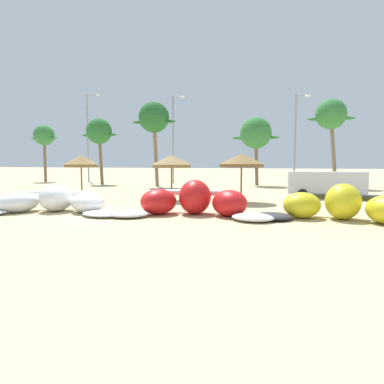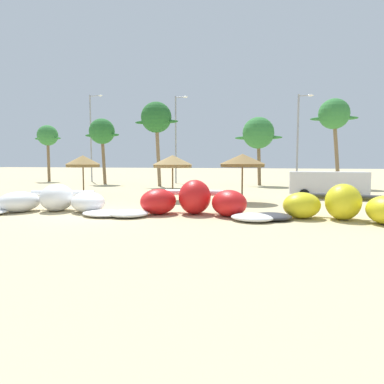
{
  "view_description": "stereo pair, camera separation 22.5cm",
  "coord_description": "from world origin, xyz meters",
  "px_view_note": "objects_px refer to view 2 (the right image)",
  "views": [
    {
      "loc": [
        8.61,
        -14.8,
        2.49
      ],
      "look_at": [
        4.02,
        2.0,
        1.0
      ],
      "focal_mm": 32.57,
      "sensor_mm": 36.0,
      "label": 1
    },
    {
      "loc": [
        8.82,
        -14.74,
        2.49
      ],
      "look_at": [
        4.02,
        2.0,
        1.0
      ],
      "focal_mm": 32.57,
      "sensor_mm": 36.0,
      "label": 2
    }
  ],
  "objects_px": {
    "beach_umbrella_near_palms": "(242,161)",
    "palm_center_left": "(258,134)",
    "kite_center": "(342,207)",
    "beach_umbrella_near_van": "(83,161)",
    "palm_left": "(102,132)",
    "beach_umbrella_middle": "(173,161)",
    "lamppost_west": "(92,134)",
    "palm_center_right": "(334,115)",
    "palm_left_of_gap": "(156,118)",
    "lamppost_east_center": "(299,137)",
    "palm_leftmost": "(48,136)",
    "parked_van": "(325,183)",
    "lamppost_west_center": "(177,136)",
    "kite_left_of_center": "(193,202)",
    "kite_left": "(54,202)"
  },
  "relations": [
    {
      "from": "palm_left",
      "to": "lamppost_east_center",
      "type": "xyz_separation_m",
      "value": [
        21.48,
        -1.37,
        -1.03
      ]
    },
    {
      "from": "palm_center_left",
      "to": "palm_left_of_gap",
      "type": "bearing_deg",
      "value": -156.66
    },
    {
      "from": "palm_center_right",
      "to": "lamppost_east_center",
      "type": "relative_size",
      "value": 0.99
    },
    {
      "from": "palm_center_right",
      "to": "beach_umbrella_near_van",
      "type": "bearing_deg",
      "value": -140.02
    },
    {
      "from": "beach_umbrella_near_palms",
      "to": "palm_center_left",
      "type": "relative_size",
      "value": 0.41
    },
    {
      "from": "lamppost_west",
      "to": "lamppost_east_center",
      "type": "relative_size",
      "value": 1.25
    },
    {
      "from": "beach_umbrella_near_palms",
      "to": "palm_center_left",
      "type": "distance_m",
      "value": 16.71
    },
    {
      "from": "palm_left_of_gap",
      "to": "lamppost_west",
      "type": "distance_m",
      "value": 12.65
    },
    {
      "from": "beach_umbrella_middle",
      "to": "lamppost_west",
      "type": "xyz_separation_m",
      "value": [
        -17.17,
        18.03,
        3.51
      ]
    },
    {
      "from": "palm_center_right",
      "to": "lamppost_east_center",
      "type": "height_order",
      "value": "lamppost_east_center"
    },
    {
      "from": "palm_left",
      "to": "lamppost_west_center",
      "type": "height_order",
      "value": "lamppost_west_center"
    },
    {
      "from": "lamppost_west_center",
      "to": "lamppost_west",
      "type": "bearing_deg",
      "value": 178.38
    },
    {
      "from": "kite_left_of_center",
      "to": "palm_left",
      "type": "xyz_separation_m",
      "value": [
        -16.49,
        20.05,
        5.27
      ]
    },
    {
      "from": "kite_center",
      "to": "lamppost_east_center",
      "type": "bearing_deg",
      "value": 94.72
    },
    {
      "from": "beach_umbrella_near_van",
      "to": "lamppost_west_center",
      "type": "bearing_deg",
      "value": 85.84
    },
    {
      "from": "beach_umbrella_middle",
      "to": "palm_center_left",
      "type": "relative_size",
      "value": 0.41
    },
    {
      "from": "kite_left_of_center",
      "to": "palm_left",
      "type": "relative_size",
      "value": 1.04
    },
    {
      "from": "kite_left_of_center",
      "to": "beach_umbrella_near_van",
      "type": "xyz_separation_m",
      "value": [
        -9.97,
        6.22,
        1.93
      ]
    },
    {
      "from": "kite_center",
      "to": "beach_umbrella_middle",
      "type": "height_order",
      "value": "beach_umbrella_middle"
    },
    {
      "from": "kite_left_of_center",
      "to": "lamppost_west",
      "type": "distance_m",
      "value": 31.8
    },
    {
      "from": "kite_left_of_center",
      "to": "lamppost_west",
      "type": "relative_size",
      "value": 0.71
    },
    {
      "from": "palm_left",
      "to": "beach_umbrella_near_palms",
      "type": "bearing_deg",
      "value": -38.1
    },
    {
      "from": "palm_center_right",
      "to": "kite_center",
      "type": "bearing_deg",
      "value": -94.76
    },
    {
      "from": "parked_van",
      "to": "kite_left",
      "type": "bearing_deg",
      "value": -141.29
    },
    {
      "from": "beach_umbrella_middle",
      "to": "beach_umbrella_near_van",
      "type": "bearing_deg",
      "value": 177.33
    },
    {
      "from": "palm_center_left",
      "to": "kite_left",
      "type": "bearing_deg",
      "value": -108.63
    },
    {
      "from": "palm_center_right",
      "to": "lamppost_east_center",
      "type": "bearing_deg",
      "value": -139.09
    },
    {
      "from": "parked_van",
      "to": "lamppost_west",
      "type": "bearing_deg",
      "value": 152.64
    },
    {
      "from": "kite_left",
      "to": "palm_center_left",
      "type": "xyz_separation_m",
      "value": [
        7.87,
        23.35,
        5.02
      ]
    },
    {
      "from": "kite_left_of_center",
      "to": "lamppost_east_center",
      "type": "bearing_deg",
      "value": 75.03
    },
    {
      "from": "beach_umbrella_near_van",
      "to": "beach_umbrella_near_palms",
      "type": "distance_m",
      "value": 11.46
    },
    {
      "from": "palm_left",
      "to": "palm_center_right",
      "type": "distance_m",
      "value": 24.86
    },
    {
      "from": "parked_van",
      "to": "palm_left",
      "type": "bearing_deg",
      "value": 156.54
    },
    {
      "from": "kite_center",
      "to": "beach_umbrella_near_van",
      "type": "relative_size",
      "value": 2.49
    },
    {
      "from": "kite_left",
      "to": "palm_center_left",
      "type": "bearing_deg",
      "value": 71.37
    },
    {
      "from": "beach_umbrella_near_van",
      "to": "lamppost_west_center",
      "type": "xyz_separation_m",
      "value": [
        1.27,
        17.38,
        3.05
      ]
    },
    {
      "from": "palm_left",
      "to": "parked_van",
      "type": "bearing_deg",
      "value": -23.46
    },
    {
      "from": "palm_leftmost",
      "to": "lamppost_east_center",
      "type": "distance_m",
      "value": 31.36
    },
    {
      "from": "kite_left_of_center",
      "to": "palm_left_of_gap",
      "type": "height_order",
      "value": "palm_left_of_gap"
    },
    {
      "from": "beach_umbrella_middle",
      "to": "parked_van",
      "type": "xyz_separation_m",
      "value": [
        9.76,
        4.09,
        -1.45
      ]
    },
    {
      "from": "beach_umbrella_near_palms",
      "to": "lamppost_west",
      "type": "xyz_separation_m",
      "value": [
        -21.72,
        17.97,
        3.46
      ]
    },
    {
      "from": "beach_umbrella_near_palms",
      "to": "lamppost_west_center",
      "type": "distance_m",
      "value": 20.6
    },
    {
      "from": "lamppost_west_center",
      "to": "lamppost_east_center",
      "type": "bearing_deg",
      "value": -19.76
    },
    {
      "from": "kite_left_of_center",
      "to": "beach_umbrella_middle",
      "type": "xyz_separation_m",
      "value": [
        -3.07,
        5.9,
        1.91
      ]
    },
    {
      "from": "kite_center",
      "to": "parked_van",
      "type": "xyz_separation_m",
      "value": [
        0.17,
        9.84,
        0.49
      ]
    },
    {
      "from": "lamppost_west_center",
      "to": "beach_umbrella_middle",
      "type": "bearing_deg",
      "value": -72.33
    },
    {
      "from": "beach_umbrella_middle",
      "to": "parked_van",
      "type": "bearing_deg",
      "value": 22.74
    },
    {
      "from": "palm_left_of_gap",
      "to": "lamppost_east_center",
      "type": "xyz_separation_m",
      "value": [
        14.04,
        0.58,
        -2.1
      ]
    },
    {
      "from": "kite_left_of_center",
      "to": "lamppost_west_center",
      "type": "height_order",
      "value": "lamppost_west_center"
    },
    {
      "from": "beach_umbrella_near_palms",
      "to": "lamppost_west",
      "type": "distance_m",
      "value": 28.4
    }
  ]
}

